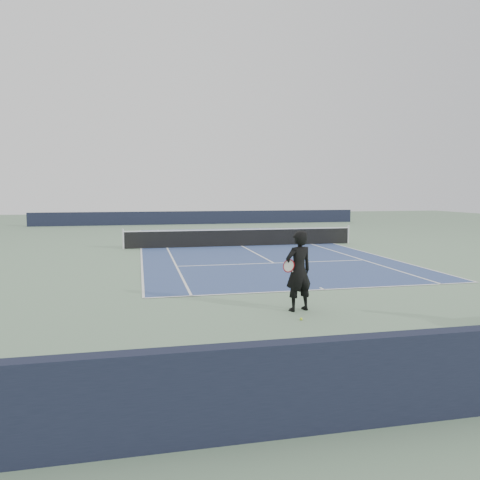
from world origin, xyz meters
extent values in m
plane|color=gray|center=(0.00, 0.00, 0.00)|extent=(80.00, 80.00, 0.00)
cube|color=#334779|center=(0.00, 0.00, 0.01)|extent=(10.97, 23.77, 0.01)
cylinder|color=silver|center=(-6.40, 0.00, 0.54)|extent=(0.10, 0.10, 1.07)
cylinder|color=silver|center=(6.40, 0.00, 0.54)|extent=(0.10, 0.10, 1.07)
cube|color=black|center=(0.00, 0.00, 0.46)|extent=(12.80, 0.03, 0.90)
cube|color=white|center=(0.00, 0.00, 0.93)|extent=(12.80, 0.04, 0.06)
cube|color=black|center=(0.00, 17.88, 0.60)|extent=(30.00, 0.25, 1.20)
imported|color=black|center=(-1.62, -14.09, 1.03)|extent=(0.90, 0.74, 2.07)
torus|color=maroon|center=(-1.90, -14.14, 1.18)|extent=(0.34, 0.18, 0.36)
cylinder|color=white|center=(-1.90, -14.14, 1.18)|extent=(0.29, 0.14, 0.32)
cylinder|color=white|center=(-1.78, -14.11, 0.92)|extent=(0.08, 0.13, 0.27)
sphere|color=#C4E22E|center=(-1.85, -14.98, 0.03)|extent=(0.07, 0.07, 0.07)
camera|label=1|loc=(-5.56, -25.26, 3.06)|focal=35.00mm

